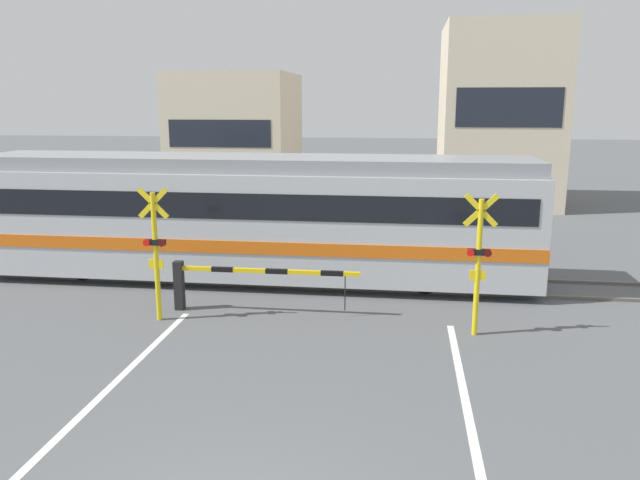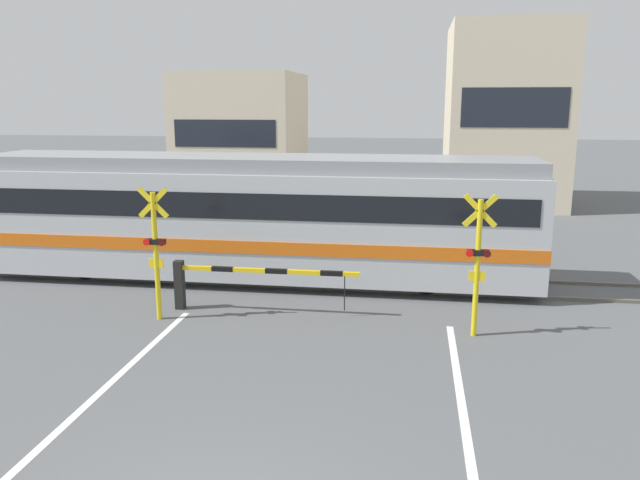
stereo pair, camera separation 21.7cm
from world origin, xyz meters
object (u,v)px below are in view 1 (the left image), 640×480
(commuter_train, at_px, (253,215))
(crossing_barrier_near, at_px, (227,278))
(crossing_barrier_far, at_px, (409,234))
(pedestrian, at_px, (368,216))
(crossing_signal_left, at_px, (156,248))
(crossing_signal_right, at_px, (478,259))

(commuter_train, bearing_deg, crossing_barrier_near, -89.61)
(crossing_barrier_far, xyz_separation_m, pedestrian, (-1.33, 2.11, 0.14))
(pedestrian, bearing_deg, crossing_signal_left, -116.30)
(crossing_barrier_far, relative_size, pedestrian, 2.62)
(commuter_train, relative_size, crossing_signal_left, 5.00)
(commuter_train, relative_size, crossing_signal_right, 5.00)
(crossing_barrier_far, relative_size, crossing_signal_right, 1.45)
(crossing_barrier_far, distance_m, crossing_signal_right, 6.37)
(crossing_barrier_near, height_order, crossing_barrier_far, same)
(commuter_train, distance_m, crossing_signal_left, 3.68)
(crossing_barrier_far, height_order, pedestrian, pedestrian)
(commuter_train, height_order, pedestrian, commuter_train)
(crossing_barrier_far, distance_m, crossing_signal_left, 8.26)
(crossing_barrier_near, distance_m, crossing_barrier_far, 6.80)
(commuter_train, height_order, crossing_barrier_near, commuter_train)
(crossing_barrier_near, distance_m, crossing_signal_left, 1.73)
(crossing_signal_right, relative_size, pedestrian, 1.81)
(crossing_signal_left, bearing_deg, commuter_train, 69.18)
(crossing_barrier_near, bearing_deg, pedestrian, 69.84)
(commuter_train, bearing_deg, crossing_barrier_far, 33.57)
(crossing_signal_right, bearing_deg, commuter_train, 147.70)
(commuter_train, distance_m, pedestrian, 5.64)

